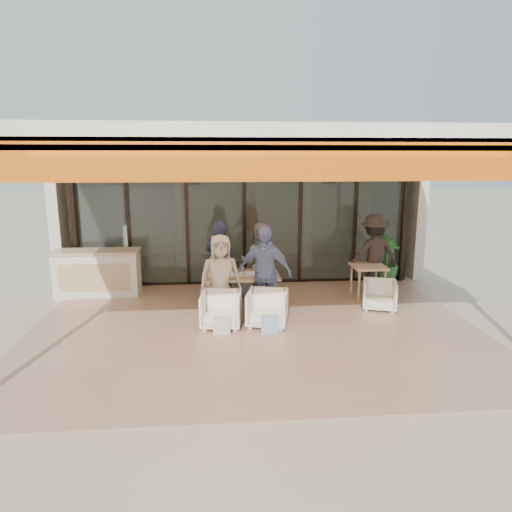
# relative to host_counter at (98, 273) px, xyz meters

# --- Properties ---
(ground) EXTENTS (70.00, 70.00, 0.00)m
(ground) POSITION_rel_host_counter_xyz_m (3.31, -2.30, -0.53)
(ground) COLOR #C6B293
(ground) RESTS_ON ground
(terrace_floor) EXTENTS (8.00, 6.00, 0.01)m
(terrace_floor) POSITION_rel_host_counter_xyz_m (3.31, -2.30, -0.53)
(terrace_floor) COLOR tan
(terrace_floor) RESTS_ON ground
(terrace_structure) EXTENTS (8.00, 6.00, 3.40)m
(terrace_structure) POSITION_rel_host_counter_xyz_m (3.31, -2.56, 2.72)
(terrace_structure) COLOR silver
(terrace_structure) RESTS_ON ground
(glass_storefront) EXTENTS (8.08, 0.10, 3.20)m
(glass_storefront) POSITION_rel_host_counter_xyz_m (3.31, 0.70, 1.07)
(glass_storefront) COLOR #9EADA3
(glass_storefront) RESTS_ON ground
(interior_block) EXTENTS (9.05, 3.62, 3.52)m
(interior_block) POSITION_rel_host_counter_xyz_m (3.31, 3.02, 1.70)
(interior_block) COLOR silver
(interior_block) RESTS_ON ground
(host_counter) EXTENTS (1.85, 0.65, 1.04)m
(host_counter) POSITION_rel_host_counter_xyz_m (0.00, 0.00, 0.00)
(host_counter) COLOR silver
(host_counter) RESTS_ON ground
(dining_table) EXTENTS (1.50, 0.90, 0.93)m
(dining_table) POSITION_rel_host_counter_xyz_m (3.12, -1.21, 0.16)
(dining_table) COLOR tan
(dining_table) RESTS_ON ground
(chair_far_left) EXTENTS (0.77, 0.74, 0.67)m
(chair_far_left) POSITION_rel_host_counter_xyz_m (2.71, -0.27, -0.20)
(chair_far_left) COLOR white
(chair_far_left) RESTS_ON ground
(chair_far_right) EXTENTS (0.73, 0.68, 0.74)m
(chair_far_right) POSITION_rel_host_counter_xyz_m (3.55, -0.27, -0.16)
(chair_far_right) COLOR white
(chair_far_right) RESTS_ON ground
(chair_near_left) EXTENTS (0.78, 0.74, 0.73)m
(chair_near_left) POSITION_rel_host_counter_xyz_m (2.71, -2.17, -0.17)
(chair_near_left) COLOR white
(chair_near_left) RESTS_ON ground
(chair_near_right) EXTENTS (0.85, 0.81, 0.73)m
(chair_near_right) POSITION_rel_host_counter_xyz_m (3.55, -2.17, -0.16)
(chair_near_right) COLOR white
(chair_near_right) RESTS_ON ground
(diner_navy) EXTENTS (0.75, 0.62, 1.77)m
(diner_navy) POSITION_rel_host_counter_xyz_m (2.71, -0.77, 0.36)
(diner_navy) COLOR #1B233C
(diner_navy) RESTS_ON ground
(diner_grey) EXTENTS (0.95, 0.81, 1.72)m
(diner_grey) POSITION_rel_host_counter_xyz_m (3.55, -0.77, 0.33)
(diner_grey) COLOR slate
(diner_grey) RESTS_ON ground
(diner_cream) EXTENTS (0.85, 0.61, 1.63)m
(diner_cream) POSITION_rel_host_counter_xyz_m (2.71, -1.67, 0.28)
(diner_cream) COLOR beige
(diner_cream) RESTS_ON ground
(diner_periwinkle) EXTENTS (1.13, 0.77, 1.77)m
(diner_periwinkle) POSITION_rel_host_counter_xyz_m (3.55, -1.67, 0.36)
(diner_periwinkle) COLOR #6971AF
(diner_periwinkle) RESTS_ON ground
(tote_bag_cream) EXTENTS (0.30, 0.10, 0.34)m
(tote_bag_cream) POSITION_rel_host_counter_xyz_m (2.71, -2.57, -0.36)
(tote_bag_cream) COLOR silver
(tote_bag_cream) RESTS_ON ground
(tote_bag_blue) EXTENTS (0.30, 0.10, 0.34)m
(tote_bag_blue) POSITION_rel_host_counter_xyz_m (3.55, -2.57, -0.36)
(tote_bag_blue) COLOR #99BFD8
(tote_bag_blue) RESTS_ON ground
(side_table) EXTENTS (0.70, 0.70, 0.74)m
(side_table) POSITION_rel_host_counter_xyz_m (5.92, -0.70, 0.11)
(side_table) COLOR tan
(side_table) RESTS_ON ground
(side_chair) EXTENTS (0.80, 0.77, 0.67)m
(side_chair) POSITION_rel_host_counter_xyz_m (5.92, -1.45, -0.20)
(side_chair) COLOR white
(side_chair) RESTS_ON ground
(standing_woman) EXTENTS (1.26, 0.83, 1.81)m
(standing_woman) POSITION_rel_host_counter_xyz_m (6.16, -0.34, 0.37)
(standing_woman) COLOR black
(standing_woman) RESTS_ON ground
(potted_palm) EXTENTS (0.80, 0.80, 1.18)m
(potted_palm) POSITION_rel_host_counter_xyz_m (6.71, 0.40, 0.06)
(potted_palm) COLOR #1E5919
(potted_palm) RESTS_ON ground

